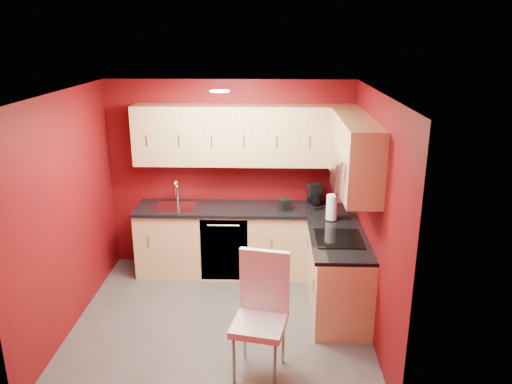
# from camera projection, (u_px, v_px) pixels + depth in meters

# --- Properties ---
(floor) EXTENTS (3.20, 3.20, 0.00)m
(floor) POSITION_uv_depth(u_px,v_px,m) (222.00, 320.00, 5.56)
(floor) COLOR #4F4C49
(floor) RESTS_ON ground
(ceiling) EXTENTS (3.20, 3.20, 0.00)m
(ceiling) POSITION_uv_depth(u_px,v_px,m) (216.00, 93.00, 4.79)
(ceiling) COLOR white
(ceiling) RESTS_ON wall_back
(wall_back) EXTENTS (3.20, 0.00, 3.20)m
(wall_back) POSITION_uv_depth(u_px,v_px,m) (231.00, 175.00, 6.60)
(wall_back) COLOR #680A09
(wall_back) RESTS_ON floor
(wall_front) EXTENTS (3.20, 0.00, 3.20)m
(wall_front) POSITION_uv_depth(u_px,v_px,m) (199.00, 284.00, 3.75)
(wall_front) COLOR #680A09
(wall_front) RESTS_ON floor
(wall_left) EXTENTS (0.00, 3.00, 3.00)m
(wall_left) POSITION_uv_depth(u_px,v_px,m) (67.00, 213.00, 5.23)
(wall_left) COLOR #680A09
(wall_left) RESTS_ON floor
(wall_right) EXTENTS (0.00, 3.00, 3.00)m
(wall_right) POSITION_uv_depth(u_px,v_px,m) (374.00, 217.00, 5.13)
(wall_right) COLOR #680A09
(wall_right) RESTS_ON floor
(base_cabinets_back) EXTENTS (2.80, 0.60, 0.87)m
(base_cabinets_back) POSITION_uv_depth(u_px,v_px,m) (245.00, 241.00, 6.56)
(base_cabinets_back) COLOR #ECCF87
(base_cabinets_back) RESTS_ON floor
(base_cabinets_right) EXTENTS (0.60, 1.30, 0.87)m
(base_cabinets_right) POSITION_uv_depth(u_px,v_px,m) (338.00, 276.00, 5.62)
(base_cabinets_right) COLOR #ECCF87
(base_cabinets_right) RESTS_ON floor
(countertop_back) EXTENTS (2.80, 0.63, 0.04)m
(countertop_back) POSITION_uv_depth(u_px,v_px,m) (245.00, 209.00, 6.41)
(countertop_back) COLOR black
(countertop_back) RESTS_ON base_cabinets_back
(countertop_right) EXTENTS (0.63, 1.27, 0.04)m
(countertop_right) POSITION_uv_depth(u_px,v_px,m) (339.00, 239.00, 5.47)
(countertop_right) COLOR black
(countertop_right) RESTS_ON base_cabinets_right
(upper_cabinets_back) EXTENTS (2.80, 0.35, 0.75)m
(upper_cabinets_back) POSITION_uv_depth(u_px,v_px,m) (245.00, 135.00, 6.25)
(upper_cabinets_back) COLOR tan
(upper_cabinets_back) RESTS_ON wall_back
(upper_cabinets_right) EXTENTS (0.35, 1.55, 0.75)m
(upper_cabinets_right) POSITION_uv_depth(u_px,v_px,m) (354.00, 146.00, 5.36)
(upper_cabinets_right) COLOR tan
(upper_cabinets_right) RESTS_ON wall_right
(microwave) EXTENTS (0.42, 0.76, 0.42)m
(microwave) POSITION_uv_depth(u_px,v_px,m) (353.00, 173.00, 5.20)
(microwave) COLOR silver
(microwave) RESTS_ON upper_cabinets_right
(cooktop) EXTENTS (0.50, 0.55, 0.01)m
(cooktop) POSITION_uv_depth(u_px,v_px,m) (339.00, 239.00, 5.43)
(cooktop) COLOR black
(cooktop) RESTS_ON countertop_right
(sink) EXTENTS (0.52, 0.42, 0.35)m
(sink) POSITION_uv_depth(u_px,v_px,m) (175.00, 204.00, 6.44)
(sink) COLOR silver
(sink) RESTS_ON countertop_back
(dishwasher_front) EXTENTS (0.60, 0.02, 0.82)m
(dishwasher_front) POSITION_uv_depth(u_px,v_px,m) (224.00, 250.00, 6.29)
(dishwasher_front) COLOR black
(dishwasher_front) RESTS_ON base_cabinets_back
(downlight) EXTENTS (0.20, 0.20, 0.01)m
(downlight) POSITION_uv_depth(u_px,v_px,m) (219.00, 91.00, 5.08)
(downlight) COLOR white
(downlight) RESTS_ON ceiling
(coffee_maker) EXTENTS (0.25, 0.29, 0.29)m
(coffee_maker) POSITION_uv_depth(u_px,v_px,m) (317.00, 196.00, 6.39)
(coffee_maker) COLOR black
(coffee_maker) RESTS_ON countertop_back
(napkin_holder) EXTENTS (0.17, 0.17, 0.14)m
(napkin_holder) POSITION_uv_depth(u_px,v_px,m) (285.00, 204.00, 6.31)
(napkin_holder) COLOR black
(napkin_holder) RESTS_ON countertop_back
(paper_towel) EXTENTS (0.21, 0.21, 0.31)m
(paper_towel) POSITION_uv_depth(u_px,v_px,m) (332.00, 208.00, 5.94)
(paper_towel) COLOR white
(paper_towel) RESTS_ON countertop_right
(dining_chair) EXTENTS (0.56, 0.57, 1.16)m
(dining_chair) POSITION_uv_depth(u_px,v_px,m) (259.00, 318.00, 4.53)
(dining_chair) COLOR white
(dining_chair) RESTS_ON floor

